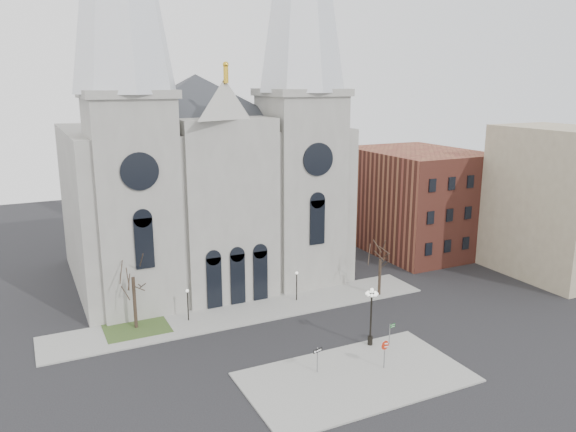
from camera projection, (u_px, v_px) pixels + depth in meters
name	position (u px, v px, depth m)	size (l,w,h in m)	color
ground	(295.00, 359.00, 48.07)	(160.00, 160.00, 0.00)	black
sidewalk_near	(356.00, 377.00, 44.96)	(18.00, 10.00, 0.14)	gray
sidewalk_far	(247.00, 312.00, 57.67)	(40.00, 6.00, 0.14)	gray
grass_patch	(136.00, 328.00, 53.87)	(6.00, 5.00, 0.18)	#384F22
cathedral	(205.00, 124.00, 63.75)	(33.00, 26.66, 54.00)	gray
bg_building_brick	(416.00, 200.00, 78.43)	(14.00, 18.00, 14.00)	brown
bg_building_tan	(555.00, 203.00, 67.37)	(10.00, 14.00, 18.00)	tan
tree_left	(133.00, 274.00, 52.59)	(3.20, 3.20, 7.50)	black
tree_right	(380.00, 257.00, 61.28)	(3.20, 3.20, 6.00)	black
ped_lamp_left	(188.00, 299.00, 55.03)	(0.32, 0.32, 3.26)	black
ped_lamp_right	(297.00, 281.00, 60.14)	(0.32, 0.32, 3.26)	black
stop_sign	(385.00, 348.00, 45.88)	(0.87, 0.28, 2.50)	slate
globe_lamp	(371.00, 309.00, 49.60)	(1.37, 1.37, 5.40)	black
one_way_sign	(317.00, 355.00, 45.30)	(0.93, 0.28, 2.17)	slate
street_name_sign	(390.00, 332.00, 50.08)	(0.64, 0.15, 2.03)	slate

